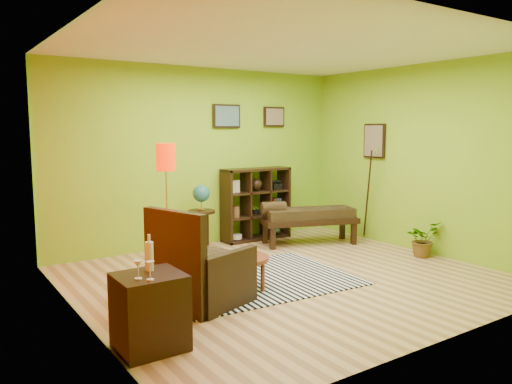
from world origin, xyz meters
TOP-DOWN VIEW (x-y plane):
  - ground at (0.00, 0.00)m, footprint 5.00×5.00m
  - room_shell at (-0.09, 0.01)m, footprint 5.04×4.54m
  - zebra_rug at (-0.40, 0.14)m, footprint 2.45×1.89m
  - coffee_table at (-0.69, -0.04)m, footprint 0.62×0.62m
  - armchair at (-1.36, -0.21)m, footprint 1.07×1.07m
  - side_cabinet at (-2.20, -0.96)m, footprint 0.55×0.50m
  - floor_lamp at (-1.17, 0.97)m, footprint 0.25×0.25m
  - globe_table at (-0.23, 1.84)m, footprint 0.41×0.41m
  - cube_shelf at (0.91, 2.03)m, footprint 1.20×0.35m
  - bench at (1.37, 1.28)m, footprint 1.63×1.03m
  - potted_plant at (2.27, -0.27)m, footprint 0.48×0.53m

SIDE VIEW (x-z plane):
  - ground at x=0.00m, z-range 0.00..0.00m
  - zebra_rug at x=-0.40m, z-range 0.00..0.01m
  - potted_plant at x=2.27m, z-range 0.00..0.40m
  - armchair at x=-1.36m, z-range -0.21..0.84m
  - coffee_table at x=-0.69m, z-range 0.13..0.53m
  - side_cabinet at x=-2.20m, z-range -0.15..0.81m
  - bench at x=1.37m, z-range 0.10..0.81m
  - cube_shelf at x=0.91m, z-range 0.00..1.20m
  - globe_table at x=-0.23m, z-range 0.26..1.27m
  - floor_lamp at x=-1.17m, z-range 0.52..2.18m
  - room_shell at x=-0.09m, z-range 0.39..3.21m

